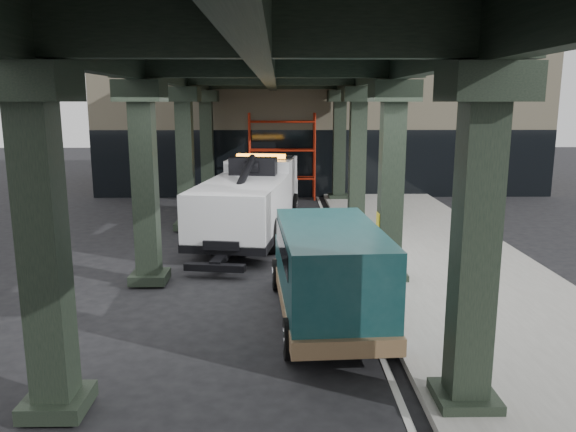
{
  "coord_description": "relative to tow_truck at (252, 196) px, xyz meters",
  "views": [
    {
      "loc": [
        -0.14,
        -11.56,
        4.5
      ],
      "look_at": [
        0.08,
        2.15,
        1.7
      ],
      "focal_mm": 35.0,
      "sensor_mm": 36.0,
      "label": 1
    }
  ],
  "objects": [
    {
      "name": "ground",
      "position": [
        1.08,
        -7.25,
        -1.34
      ],
      "size": [
        90.0,
        90.0,
        0.0
      ],
      "primitive_type": "plane",
      "color": "black",
      "rests_on": "ground"
    },
    {
      "name": "sidewalk",
      "position": [
        5.58,
        -5.25,
        -1.27
      ],
      "size": [
        5.0,
        40.0,
        0.15
      ],
      "primitive_type": "cube",
      "color": "gray",
      "rests_on": "ground"
    },
    {
      "name": "lane_stripe",
      "position": [
        2.78,
        -5.25,
        -1.34
      ],
      "size": [
        0.12,
        38.0,
        0.01
      ],
      "primitive_type": "cube",
      "color": "silver",
      "rests_on": "ground"
    },
    {
      "name": "viaduct",
      "position": [
        0.68,
        -5.25,
        4.12
      ],
      "size": [
        7.4,
        32.0,
        6.4
      ],
      "color": "black",
      "rests_on": "ground"
    },
    {
      "name": "building",
      "position": [
        3.08,
        12.75,
        2.66
      ],
      "size": [
        22.0,
        10.0,
        8.0
      ],
      "primitive_type": "cube",
      "color": "#C6B793",
      "rests_on": "ground"
    },
    {
      "name": "scaffolding",
      "position": [
        1.08,
        7.39,
        0.76
      ],
      "size": [
        3.08,
        0.88,
        4.0
      ],
      "color": "#AD210D",
      "rests_on": "ground"
    },
    {
      "name": "tow_truck",
      "position": [
        0.0,
        0.0,
        0.0
      ],
      "size": [
        3.49,
        8.64,
        2.76
      ],
      "rotation": [
        0.0,
        0.0,
        -0.15
      ],
      "color": "black",
      "rests_on": "ground"
    },
    {
      "name": "towed_van",
      "position": [
        1.93,
        -7.82,
        -0.22
      ],
      "size": [
        2.34,
        5.26,
        2.09
      ],
      "rotation": [
        0.0,
        0.0,
        0.06
      ],
      "color": "#113C3F",
      "rests_on": "ground"
    }
  ]
}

